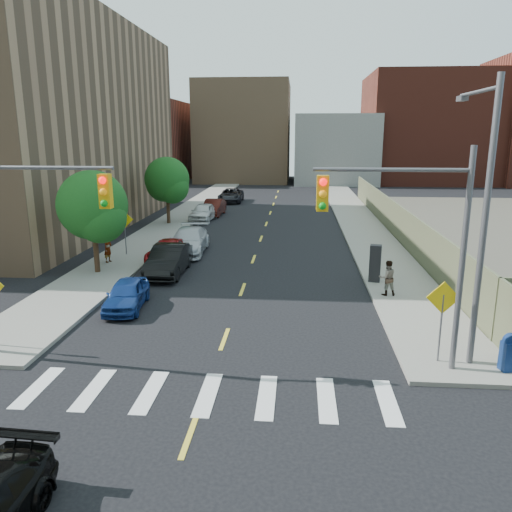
% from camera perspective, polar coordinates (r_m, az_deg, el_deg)
% --- Properties ---
extents(ground, '(160.00, 160.00, 0.00)m').
position_cam_1_polar(ground, '(11.76, -9.85, -24.89)').
color(ground, black).
rests_on(ground, ground).
extents(sidewalk_nw, '(3.50, 73.00, 0.15)m').
position_cam_1_polar(sidewalk_nw, '(51.89, -6.75, 5.70)').
color(sidewalk_nw, gray).
rests_on(sidewalk_nw, ground).
extents(sidewalk_ne, '(3.50, 73.00, 0.15)m').
position_cam_1_polar(sidewalk_ne, '(51.12, 10.61, 5.44)').
color(sidewalk_ne, gray).
rests_on(sidewalk_ne, ground).
extents(fence_north, '(0.12, 44.00, 2.50)m').
position_cam_1_polar(fence_north, '(37.99, 15.44, 4.13)').
color(fence_north, '#616848').
rests_on(fence_north, ground).
extents(bg_bldg_west, '(14.00, 18.00, 12.00)m').
position_cam_1_polar(bg_bldg_west, '(82.59, -12.82, 12.58)').
color(bg_bldg_west, '#592319').
rests_on(bg_bldg_west, ground).
extents(bg_bldg_midwest, '(14.00, 16.00, 15.00)m').
position_cam_1_polar(bg_bldg_midwest, '(81.29, -1.29, 13.95)').
color(bg_bldg_midwest, '#8C6B4C').
rests_on(bg_bldg_midwest, ground).
extents(bg_bldg_center, '(12.00, 16.00, 10.00)m').
position_cam_1_polar(bg_bldg_center, '(79.06, 8.93, 11.98)').
color(bg_bldg_center, gray).
rests_on(bg_bldg_center, ground).
extents(bg_bldg_east, '(18.00, 18.00, 16.00)m').
position_cam_1_polar(bg_bldg_east, '(83.14, 18.86, 13.58)').
color(bg_bldg_east, '#592319').
rests_on(bg_bldg_east, ground).
extents(signal_nw, '(4.59, 0.30, 7.00)m').
position_cam_1_polar(signal_nw, '(17.35, -24.87, 3.29)').
color(signal_nw, '#59595E').
rests_on(signal_nw, ground).
extents(signal_ne, '(4.59, 0.30, 7.00)m').
position_cam_1_polar(signal_ne, '(15.48, 17.48, 2.80)').
color(signal_ne, '#59595E').
rests_on(signal_ne, ground).
extents(streetlight_ne, '(0.25, 3.70, 9.00)m').
position_cam_1_polar(streetlight_ne, '(16.84, 24.39, 5.44)').
color(streetlight_ne, '#59595E').
rests_on(streetlight_ne, ground).
extents(warn_sign_ne, '(1.06, 0.06, 2.83)m').
position_cam_1_polar(warn_sign_ne, '(16.88, 20.54, -5.47)').
color(warn_sign_ne, '#59595E').
rests_on(warn_sign_ne, ground).
extents(warn_sign_midwest, '(1.06, 0.06, 2.83)m').
position_cam_1_polar(warn_sign_midwest, '(31.10, -14.78, 3.51)').
color(warn_sign_midwest, '#59595E').
rests_on(warn_sign_midwest, ground).
extents(tree_west_near, '(3.66, 3.64, 5.52)m').
position_cam_1_polar(tree_west_near, '(27.31, -18.11, 5.06)').
color(tree_west_near, '#332114').
rests_on(tree_west_near, ground).
extents(tree_west_far, '(3.66, 3.64, 5.52)m').
position_cam_1_polar(tree_west_far, '(41.44, -10.11, 8.30)').
color(tree_west_far, '#332114').
rests_on(tree_west_far, ground).
extents(parked_car_blue, '(1.82, 3.80, 1.25)m').
position_cam_1_polar(parked_car_blue, '(22.09, -14.57, -4.27)').
color(parked_car_blue, navy).
rests_on(parked_car_blue, ground).
extents(parked_car_black, '(1.71, 4.77, 1.57)m').
position_cam_1_polar(parked_car_black, '(26.88, -9.94, -0.46)').
color(parked_car_black, black).
rests_on(parked_car_black, ground).
extents(parked_car_red, '(2.25, 4.61, 1.26)m').
position_cam_1_polar(parked_car_red, '(29.56, -9.94, 0.54)').
color(parked_car_red, maroon).
rests_on(parked_car_red, ground).
extents(parked_car_silver, '(2.38, 5.41, 1.55)m').
position_cam_1_polar(parked_car_silver, '(31.55, -7.71, 1.72)').
color(parked_car_silver, '#B6B9BF').
rests_on(parked_car_silver, ground).
extents(parked_car_white, '(2.05, 4.51, 1.50)m').
position_cam_1_polar(parked_car_white, '(43.15, -6.06, 4.99)').
color(parked_car_white, silver).
rests_on(parked_car_white, ground).
extents(parked_car_maroon, '(1.76, 4.53, 1.47)m').
position_cam_1_polar(parked_car_maroon, '(45.98, -4.85, 5.54)').
color(parked_car_maroon, '#39100B').
rests_on(parked_car_maroon, ground).
extents(parked_car_grey, '(2.50, 5.30, 1.46)m').
position_cam_1_polar(parked_car_grey, '(55.01, -2.88, 6.93)').
color(parked_car_grey, black).
rests_on(parked_car_grey, ground).
extents(mailbox, '(0.56, 0.46, 1.21)m').
position_cam_1_polar(mailbox, '(17.53, 27.01, -9.82)').
color(mailbox, navy).
rests_on(mailbox, sidewalk_ne).
extents(payphone, '(0.63, 0.55, 1.85)m').
position_cam_1_polar(payphone, '(25.36, 13.45, -0.81)').
color(payphone, black).
rests_on(payphone, sidewalk_ne).
extents(pedestrian_west, '(0.51, 0.66, 1.61)m').
position_cam_1_polar(pedestrian_west, '(29.64, -16.59, 0.85)').
color(pedestrian_west, gray).
rests_on(pedestrian_west, sidewalk_nw).
extents(pedestrian_east, '(0.88, 0.73, 1.62)m').
position_cam_1_polar(pedestrian_east, '(23.37, 14.78, -2.43)').
color(pedestrian_east, gray).
rests_on(pedestrian_east, sidewalk_ne).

